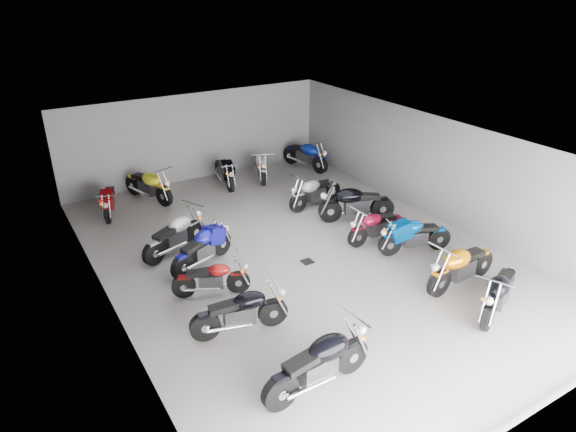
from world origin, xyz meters
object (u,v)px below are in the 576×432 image
Objects in this scene: motorcycle_back_a at (109,200)px; motorcycle_back_e at (261,165)px; motorcycle_left_c at (241,312)px; motorcycle_left_d at (212,278)px; motorcycle_left_f at (175,235)px; motorcycle_left_a at (319,364)px; motorcycle_back_f at (306,155)px; drain_grate at (307,262)px; motorcycle_left_e at (203,248)px; motorcycle_right_f at (315,192)px; motorcycle_right_e at (356,204)px; motorcycle_right_c at (414,236)px; motorcycle_right_d at (377,226)px; motorcycle_back_d at (225,171)px; motorcycle_back_b at (149,185)px; motorcycle_right_b at (461,266)px; motorcycle_right_a at (499,292)px.

motorcycle_back_a is 0.96× the size of motorcycle_back_e.
motorcycle_left_c reaches higher than motorcycle_left_d.
motorcycle_left_f is at bearing -156.80° from motorcycle_left_d.
motorcycle_left_a is 12.05m from motorcycle_back_f.
drain_grate is 0.16× the size of motorcycle_left_e.
motorcycle_right_f reaches higher than motorcycle_left_e.
motorcycle_right_e is (5.50, 1.49, 0.13)m from motorcycle_left_d.
motorcycle_left_f is at bearing 88.53° from motorcycle_right_f.
motorcycle_left_a reaches higher than motorcycle_right_c.
motorcycle_right_d is 6.55m from motorcycle_back_d.
motorcycle_left_a is 2.30m from motorcycle_left_c.
motorcycle_left_e is at bearing -4.54° from motorcycle_left_f.
motorcycle_back_e is at bearing 3.75° from motorcycle_right_d.
motorcycle_right_f is 3.22m from motorcycle_back_e.
motorcycle_back_b is (0.50, 6.41, 0.11)m from motorcycle_left_d.
motorcycle_left_a reaches higher than motorcycle_back_b.
motorcycle_right_b is (4.95, 1.07, -0.01)m from motorcycle_left_a.
motorcycle_left_a reaches higher than motorcycle_back_a.
motorcycle_right_e reaches higher than motorcycle_right_f.
motorcycle_back_d is (2.89, 10.26, -0.04)m from motorcycle_left_a.
motorcycle_left_e is at bearing 70.93° from motorcycle_back_e.
motorcycle_right_b reaches higher than motorcycle_back_d.
motorcycle_left_e is at bearing 24.75° from motorcycle_back_f.
motorcycle_left_f is 8.35m from motorcycle_right_a.
motorcycle_right_f is at bearing 144.14° from motorcycle_left_d.
motorcycle_back_b is at bearing 51.52° from motorcycle_right_c.
motorcycle_back_a is (-6.30, 8.79, -0.07)m from motorcycle_right_b.
motorcycle_left_e is 4.75m from motorcycle_back_a.
motorcycle_right_d is at bearing 126.46° from motorcycle_left_a.
drain_grate is 0.16× the size of motorcycle_back_a.
drain_grate is at bearing 95.35° from motorcycle_back_e.
motorcycle_right_e is 4.84m from motorcycle_back_e.
motorcycle_right_e is at bearing 133.10° from motorcycle_left_a.
motorcycle_back_f reaches higher than motorcycle_left_f.
motorcycle_right_d is (4.74, 3.97, -0.08)m from motorcycle_left_a.
motorcycle_left_f is 4.00m from motorcycle_back_b.
motorcycle_right_b is at bearing 89.49° from motorcycle_left_c.
motorcycle_left_e is 5.15m from motorcycle_right_e.
motorcycle_back_f is at bearing -12.64° from motorcycle_right_b.
motorcycle_left_a is 5.29m from motorcycle_left_e.
motorcycle_left_e is 0.91× the size of motorcycle_back_b.
motorcycle_right_d is 8.47m from motorcycle_back_a.
motorcycle_back_f is at bearing -36.97° from motorcycle_right_f.
motorcycle_right_b is at bearing 144.61° from motorcycle_back_a.
motorcycle_right_e is at bearing 121.80° from motorcycle_back_e.
motorcycle_right_d is 0.94× the size of motorcycle_right_f.
motorcycle_left_c is 8.69m from motorcycle_back_d.
motorcycle_left_e is at bearing 115.30° from motorcycle_right_e.
motorcycle_right_e is (0.35, 1.41, 0.09)m from motorcycle_right_d.
motorcycle_back_e is (-0.84, 7.24, 0.01)m from motorcycle_right_c.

